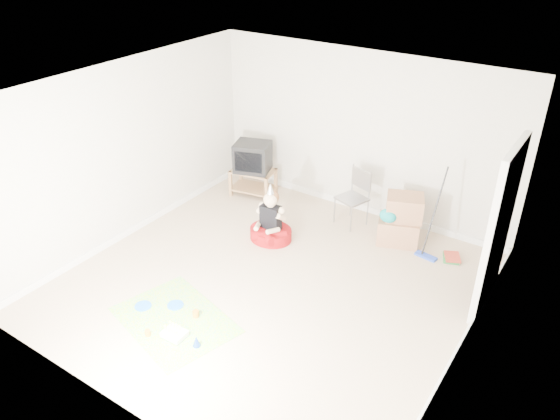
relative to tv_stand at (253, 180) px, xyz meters
The scene contains 16 objects.
ground 2.60m from the tv_stand, 49.07° to the right, with size 5.00×5.00×0.00m, color #CDB293.
doorway_recess 4.31m from the tv_stand, 10.24° to the right, with size 0.02×0.90×2.05m, color black.
tv_stand is the anchor object (origin of this frame).
crt_tv 0.43m from the tv_stand, 116.57° to the left, with size 0.57×0.47×0.49m, color black.
folding_chair 1.87m from the tv_stand, ahead, with size 0.51×0.50×0.91m.
cardboard_boxes 2.70m from the tv_stand, ahead, with size 0.71×0.65×0.75m.
floor_mop 3.21m from the tv_stand, ahead, with size 0.33×0.42×1.27m.
book_pile 3.54m from the tv_stand, ahead, with size 0.30×0.34×0.06m.
seated_woman 1.50m from the tv_stand, 43.77° to the right, with size 0.69×0.69×0.93m.
party_mat 3.41m from the tv_stand, 70.11° to the right, with size 1.45×1.05×0.01m, color #FF358F.
birthday_cake 3.69m from the tv_stand, 68.20° to the right, with size 0.27×0.22×0.14m.
blue_plate_near 3.16m from the tv_stand, 71.90° to the right, with size 0.21×0.21×0.01m, color blue.
blue_plate_far 3.31m from the tv_stand, 78.56° to the right, with size 0.21×0.21×0.01m, color blue.
orange_cup_near 3.30m from the tv_stand, 66.07° to the right, with size 0.08×0.08×0.09m, color orange.
orange_cup_far 3.75m from the tv_stand, 72.98° to the right, with size 0.07×0.07×0.08m, color orange.
blue_party_hat 3.79m from the tv_stand, 63.63° to the right, with size 0.09×0.09×0.14m, color blue.
Camera 1 is at (3.37, -4.78, 4.39)m, focal length 35.00 mm.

